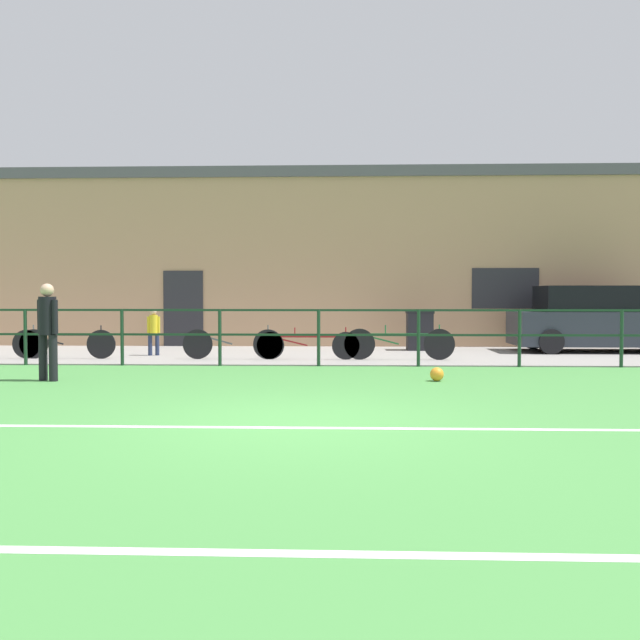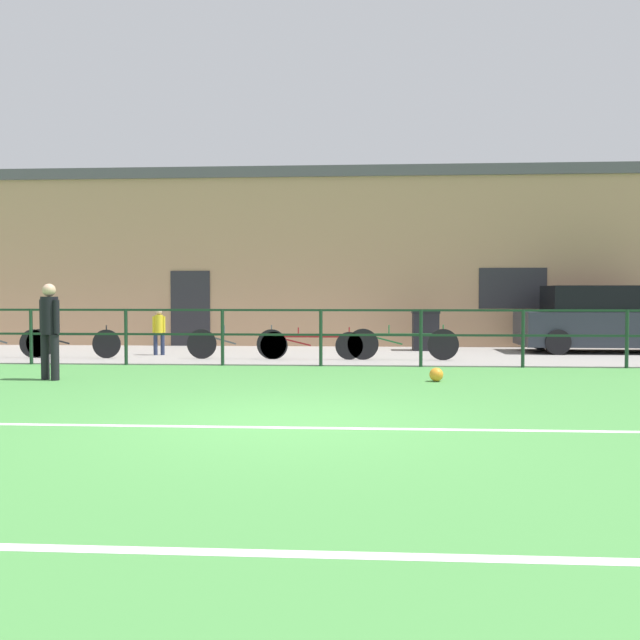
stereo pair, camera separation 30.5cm
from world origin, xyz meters
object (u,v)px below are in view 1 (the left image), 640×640
at_px(player_goalkeeper, 48,326).
at_px(spectator_child, 154,329).
at_px(bicycle_parked_3, 0,343).
at_px(bicycle_parked_4, 399,344).
at_px(bicycle_parked_1, 64,343).
at_px(parked_car_red, 599,321).
at_px(bicycle_parked_2, 233,344).
at_px(bicycle_parked_0, 308,345).
at_px(soccer_ball_match, 437,374).
at_px(trash_bin_0, 420,330).

bearing_deg(player_goalkeeper, spectator_child, 109.70).
distance_m(player_goalkeeper, bicycle_parked_3, 4.64).
relative_size(player_goalkeeper, bicycle_parked_4, 0.67).
bearing_deg(bicycle_parked_1, bicycle_parked_4, 0.00).
relative_size(parked_car_red, bicycle_parked_2, 1.94).
bearing_deg(bicycle_parked_3, bicycle_parked_2, -0.00).
relative_size(spectator_child, bicycle_parked_4, 0.45).
distance_m(bicycle_parked_0, bicycle_parked_2, 1.66).
distance_m(bicycle_parked_1, bicycle_parked_4, 7.42).
xyz_separation_m(parked_car_red, bicycle_parked_2, (-8.79, -2.33, -0.43)).
xyz_separation_m(soccer_ball_match, bicycle_parked_0, (-2.34, 3.51, 0.22)).
xyz_separation_m(bicycle_parked_2, bicycle_parked_3, (-5.21, 0.00, -0.00)).
height_order(spectator_child, bicycle_parked_2, spectator_child).
height_order(soccer_ball_match, spectator_child, spectator_child).
bearing_deg(player_goalkeeper, bicycle_parked_2, 81.88).
bearing_deg(trash_bin_0, bicycle_parked_4, -105.53).
height_order(soccer_ball_match, bicycle_parked_1, bicycle_parked_1).
xyz_separation_m(player_goalkeeper, parked_car_red, (11.26, 6.04, -0.13)).
bearing_deg(bicycle_parked_3, player_goalkeeper, -53.54).
height_order(bicycle_parked_0, trash_bin_0, trash_bin_0).
bearing_deg(soccer_ball_match, bicycle_parked_1, 155.69).
relative_size(soccer_ball_match, bicycle_parked_2, 0.10).
height_order(parked_car_red, bicycle_parked_4, parked_car_red).
height_order(player_goalkeeper, parked_car_red, parked_car_red).
bearing_deg(soccer_ball_match, bicycle_parked_0, 123.72).
xyz_separation_m(player_goalkeeper, trash_bin_0, (6.86, 6.34, -0.39)).
distance_m(bicycle_parked_0, bicycle_parked_3, 6.87).
relative_size(soccer_ball_match, spectator_child, 0.21).
xyz_separation_m(spectator_child, parked_car_red, (10.79, 1.46, 0.15)).
bearing_deg(bicycle_parked_2, bicycle_parked_0, 0.00).
xyz_separation_m(player_goalkeeper, spectator_child, (0.47, 4.58, -0.28)).
bearing_deg(bicycle_parked_1, soccer_ball_match, -24.31).
relative_size(spectator_child, bicycle_parked_1, 0.47).
bearing_deg(bicycle_parked_2, soccer_ball_match, -41.29).
relative_size(soccer_ball_match, bicycle_parked_0, 0.10).
bearing_deg(bicycle_parked_2, bicycle_parked_3, 180.00).
bearing_deg(bicycle_parked_2, trash_bin_0, 31.03).
bearing_deg(bicycle_parked_0, parked_car_red, 18.09).
xyz_separation_m(bicycle_parked_0, bicycle_parked_4, (1.99, 0.00, 0.03)).
bearing_deg(bicycle_parked_2, spectator_child, 156.50).
bearing_deg(bicycle_parked_0, spectator_child, 166.62).
height_order(parked_car_red, bicycle_parked_3, parked_car_red).
bearing_deg(bicycle_parked_2, player_goalkeeper, -123.74).
distance_m(parked_car_red, bicycle_parked_4, 5.66).
bearing_deg(bicycle_parked_0, bicycle_parked_3, -180.00).
bearing_deg(spectator_child, bicycle_parked_4, 155.74).
bearing_deg(spectator_child, player_goalkeeper, 68.57).
xyz_separation_m(bicycle_parked_0, bicycle_parked_3, (-6.87, -0.00, 0.02)).
bearing_deg(bicycle_parked_1, spectator_child, 26.13).
relative_size(spectator_child, parked_car_red, 0.25).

